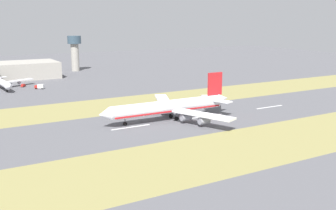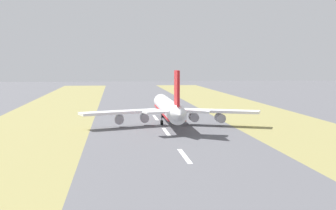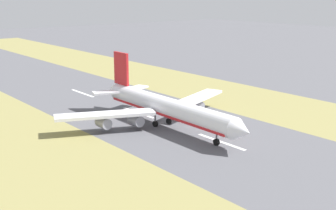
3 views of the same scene
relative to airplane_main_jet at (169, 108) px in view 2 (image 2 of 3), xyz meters
The scene contains 7 objects.
ground_plane 7.01m from the airplane_main_jet, 143.24° to the right, with size 800.00×800.00×0.00m, color #56565B.
grass_median_west 48.30m from the airplane_main_jet, behind, with size 40.00×600.00×0.01m, color olive.
grass_median_east 42.61m from the airplane_main_jet, ahead, with size 40.00×600.00×0.01m, color olive.
centreline_dash_near 58.48m from the airplane_main_jet, 92.83° to the right, with size 1.20×18.00×0.01m, color silver.
centreline_dash_mid 19.28m from the airplane_main_jet, 99.02° to the right, with size 1.20×18.00×0.01m, color silver.
centreline_dash_far 22.90m from the airplane_main_jet, 97.47° to the left, with size 1.20×18.00×0.01m, color silver.
airplane_main_jet is the anchor object (origin of this frame).
Camera 2 is at (-16.80, -166.64, 22.57)m, focal length 50.00 mm.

